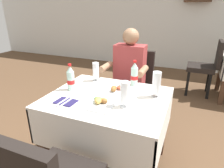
{
  "coord_description": "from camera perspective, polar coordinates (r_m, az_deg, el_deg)",
  "views": [
    {
      "loc": [
        0.52,
        -1.24,
        1.49
      ],
      "look_at": [
        -0.1,
        0.28,
        0.83
      ],
      "focal_mm": 31.4,
      "sensor_mm": 36.0,
      "label": 1
    }
  ],
  "objects": [
    {
      "name": "back_wall",
      "position": [
        5.15,
        17.75,
        20.02
      ],
      "size": [
        11.0,
        0.12,
        2.84
      ],
      "primitive_type": "cube",
      "color": "silver",
      "rests_on": "ground"
    },
    {
      "name": "main_dining_table",
      "position": [
        1.8,
        -1.23,
        -8.82
      ],
      "size": [
        1.03,
        0.86,
        0.75
      ],
      "color": "white",
      "rests_on": "ground"
    },
    {
      "name": "chair_far_diner_seat",
      "position": [
        2.5,
        6.31,
        -0.29
      ],
      "size": [
        0.44,
        0.5,
        0.97
      ],
      "color": "black",
      "rests_on": "ground"
    },
    {
      "name": "seated_diner_far",
      "position": [
        2.36,
        4.7,
        2.48
      ],
      "size": [
        0.5,
        0.46,
        1.26
      ],
      "color": "#282D42",
      "rests_on": "ground"
    },
    {
      "name": "plate_near_camera",
      "position": [
        1.58,
        -3.8,
        -5.35
      ],
      "size": [
        0.26,
        0.26,
        0.06
      ],
      "color": "white",
      "rests_on": "main_dining_table"
    },
    {
      "name": "plate_far_diner",
      "position": [
        1.81,
        1.42,
        -1.54
      ],
      "size": [
        0.23,
        0.23,
        0.06
      ],
      "color": "white",
      "rests_on": "main_dining_table"
    },
    {
      "name": "beer_glass_left",
      "position": [
        2.05,
        -4.73,
        3.64
      ],
      "size": [
        0.07,
        0.07,
        0.2
      ],
      "color": "white",
      "rests_on": "main_dining_table"
    },
    {
      "name": "beer_glass_middle",
      "position": [
        1.5,
        3.71,
        -2.96
      ],
      "size": [
        0.07,
        0.07,
        0.21
      ],
      "color": "white",
      "rests_on": "main_dining_table"
    },
    {
      "name": "beer_glass_right",
      "position": [
        1.7,
        12.79,
        -0.16
      ],
      "size": [
        0.07,
        0.07,
        0.23
      ],
      "color": "white",
      "rests_on": "main_dining_table"
    },
    {
      "name": "cola_bottle_primary",
      "position": [
        1.93,
        6.52,
        2.73
      ],
      "size": [
        0.07,
        0.07,
        0.25
      ],
      "color": "silver",
      "rests_on": "main_dining_table"
    },
    {
      "name": "cola_bottle_secondary",
      "position": [
        1.85,
        -11.93,
        1.51
      ],
      "size": [
        0.07,
        0.07,
        0.25
      ],
      "color": "silver",
      "rests_on": "main_dining_table"
    },
    {
      "name": "napkin_cutlery_set",
      "position": [
        1.66,
        -13.33,
        -5.0
      ],
      "size": [
        0.18,
        0.19,
        0.01
      ],
      "color": "#231E4C",
      "rests_on": "main_dining_table"
    },
    {
      "name": "background_chair_left",
      "position": [
        3.75,
        25.88,
        5.12
      ],
      "size": [
        0.5,
        0.44,
        0.97
      ],
      "color": "black",
      "rests_on": "ground"
    }
  ]
}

